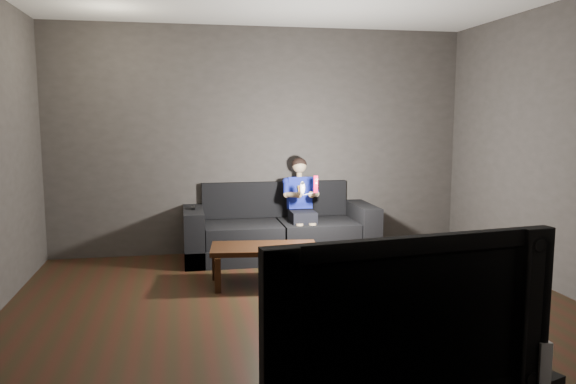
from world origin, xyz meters
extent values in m
plane|color=black|center=(0.00, 0.00, 0.00)|extent=(5.00, 5.00, 0.00)
cube|color=#35312F|center=(0.00, 2.50, 1.35)|extent=(5.00, 0.04, 2.70)
cube|color=#35312F|center=(0.00, -2.50, 1.35)|extent=(5.00, 0.04, 2.70)
cube|color=black|center=(0.16, 2.17, 0.10)|extent=(2.22, 0.96, 0.19)
cube|color=black|center=(-0.28, 2.07, 0.31)|extent=(0.87, 0.68, 0.23)
cube|color=black|center=(0.61, 2.07, 0.31)|extent=(0.87, 0.68, 0.23)
cube|color=black|center=(0.16, 2.53, 0.64)|extent=(1.77, 0.22, 0.43)
cube|color=black|center=(-0.83, 2.17, 0.30)|extent=(0.22, 0.96, 0.61)
cube|color=black|center=(1.16, 2.17, 0.30)|extent=(0.22, 0.96, 0.61)
cube|color=black|center=(0.42, 2.05, 0.49)|extent=(0.28, 0.36, 0.13)
cube|color=navy|center=(0.42, 2.23, 0.74)|extent=(0.28, 0.20, 0.39)
cube|color=gold|center=(0.42, 2.15, 0.80)|extent=(0.09, 0.09, 0.09)
cube|color=red|center=(0.42, 2.15, 0.80)|extent=(0.06, 0.06, 0.06)
cylinder|color=tan|center=(0.42, 2.23, 0.96)|extent=(0.07, 0.07, 0.06)
sphere|color=tan|center=(0.42, 2.23, 1.07)|extent=(0.17, 0.17, 0.17)
ellipsoid|color=black|center=(0.42, 2.24, 1.08)|extent=(0.18, 0.18, 0.15)
cylinder|color=navy|center=(0.24, 2.17, 0.81)|extent=(0.08, 0.21, 0.18)
cylinder|color=navy|center=(0.59, 2.17, 0.81)|extent=(0.08, 0.21, 0.18)
cylinder|color=tan|center=(0.29, 2.02, 0.77)|extent=(0.13, 0.22, 0.10)
cylinder|color=tan|center=(0.55, 2.02, 0.77)|extent=(0.13, 0.22, 0.10)
sphere|color=tan|center=(0.35, 1.93, 0.76)|extent=(0.08, 0.08, 0.08)
sphere|color=tan|center=(0.50, 1.93, 0.76)|extent=(0.08, 0.08, 0.08)
cylinder|color=tan|center=(0.34, 1.86, 0.28)|extent=(0.08, 0.08, 0.32)
cylinder|color=tan|center=(0.49, 1.86, 0.28)|extent=(0.08, 0.08, 0.32)
cube|color=red|center=(0.50, 1.73, 0.90)|extent=(0.06, 0.08, 0.19)
cube|color=#691000|center=(0.50, 1.71, 0.96)|extent=(0.03, 0.02, 0.03)
cylinder|color=white|center=(0.50, 1.71, 0.89)|extent=(0.02, 0.01, 0.02)
ellipsoid|color=white|center=(0.35, 1.74, 0.87)|extent=(0.08, 0.10, 0.16)
cylinder|color=black|center=(0.35, 1.70, 0.92)|extent=(0.03, 0.01, 0.03)
cube|color=black|center=(-0.83, 2.12, 0.62)|extent=(0.04, 0.15, 0.03)
cube|color=black|center=(-0.83, 2.16, 0.64)|extent=(0.02, 0.02, 0.00)
cube|color=black|center=(-0.17, 1.12, 0.36)|extent=(1.09, 0.63, 0.05)
cube|color=black|center=(-0.64, 0.90, 0.17)|extent=(0.06, 0.06, 0.33)
cube|color=black|center=(0.30, 0.90, 0.17)|extent=(0.06, 0.06, 0.33)
cube|color=black|center=(-0.64, 1.33, 0.17)|extent=(0.06, 0.06, 0.33)
cube|color=black|center=(0.30, 1.33, 0.17)|extent=(0.06, 0.06, 0.33)
imported|color=black|center=(-0.14, -2.27, 0.88)|extent=(1.18, 0.31, 0.67)
cube|color=white|center=(0.45, -2.27, 0.65)|extent=(0.06, 0.16, 0.21)
camera|label=1|loc=(-0.95, -4.23, 1.64)|focal=35.00mm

